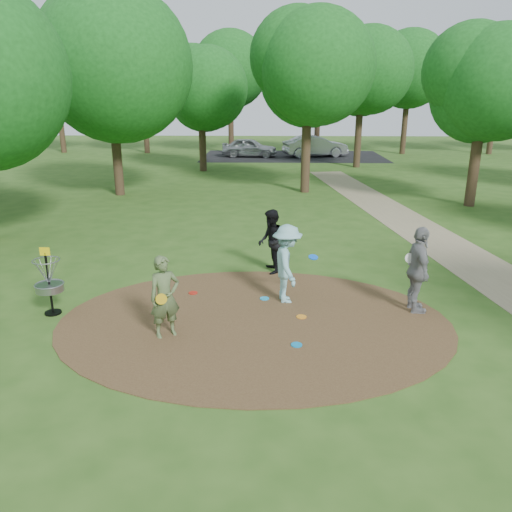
{
  "coord_description": "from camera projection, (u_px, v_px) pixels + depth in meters",
  "views": [
    {
      "loc": [
        0.34,
        -9.72,
        4.66
      ],
      "look_at": [
        0.0,
        1.2,
        1.1
      ],
      "focal_mm": 35.0,
      "sensor_mm": 36.0,
      "label": 1
    }
  ],
  "objects": [
    {
      "name": "ground",
      "position": [
        254.0,
        322.0,
        10.69
      ],
      "size": [
        100.0,
        100.0,
        0.0
      ],
      "primitive_type": "plane",
      "color": "#2D5119",
      "rests_on": "ground"
    },
    {
      "name": "dirt_clearing",
      "position": [
        254.0,
        322.0,
        10.69
      ],
      "size": [
        8.4,
        8.4,
        0.02
      ],
      "primitive_type": "cylinder",
      "color": "#47301C",
      "rests_on": "ground"
    },
    {
      "name": "parking_lot",
      "position": [
        293.0,
        156.0,
        39.15
      ],
      "size": [
        14.0,
        8.0,
        0.01
      ],
      "primitive_type": "cube",
      "color": "black",
      "rests_on": "ground"
    },
    {
      "name": "player_observer_with_disc",
      "position": [
        165.0,
        297.0,
        9.83
      ],
      "size": [
        0.74,
        0.67,
        1.69
      ],
      "color": "#50643A",
      "rests_on": "ground"
    },
    {
      "name": "player_throwing_with_disc",
      "position": [
        287.0,
        264.0,
        11.49
      ],
      "size": [
        1.18,
        1.29,
        1.85
      ],
      "color": "#83BEC3",
      "rests_on": "ground"
    },
    {
      "name": "player_walking_with_disc",
      "position": [
        271.0,
        242.0,
        13.4
      ],
      "size": [
        0.76,
        0.93,
        1.75
      ],
      "color": "black",
      "rests_on": "ground"
    },
    {
      "name": "player_waiting_with_disc",
      "position": [
        418.0,
        270.0,
        10.92
      ],
      "size": [
        0.58,
        1.16,
        1.96
      ],
      "color": "gray",
      "rests_on": "ground"
    },
    {
      "name": "disc_ground_cyan",
      "position": [
        264.0,
        298.0,
        11.85
      ],
      "size": [
        0.22,
        0.22,
        0.02
      ],
      "primitive_type": "cylinder",
      "color": "#1BA1DE",
      "rests_on": "dirt_clearing"
    },
    {
      "name": "disc_ground_blue",
      "position": [
        297.0,
        345.0,
        9.66
      ],
      "size": [
        0.22,
        0.22,
        0.02
      ],
      "primitive_type": "cylinder",
      "color": "#0B80C4",
      "rests_on": "dirt_clearing"
    },
    {
      "name": "disc_ground_red",
      "position": [
        193.0,
        293.0,
        12.19
      ],
      "size": [
        0.22,
        0.22,
        0.02
      ],
      "primitive_type": "cylinder",
      "color": "#B41C12",
      "rests_on": "dirt_clearing"
    },
    {
      "name": "car_left",
      "position": [
        250.0,
        148.0,
        38.47
      ],
      "size": [
        4.35,
        2.03,
        1.44
      ],
      "primitive_type": "imported",
      "rotation": [
        0.0,
        0.0,
        1.49
      ],
      "color": "#9CA0A4",
      "rests_on": "ground"
    },
    {
      "name": "car_right",
      "position": [
        315.0,
        146.0,
        38.56
      ],
      "size": [
        5.19,
        2.8,
        1.62
      ],
      "primitive_type": "imported",
      "rotation": [
        0.0,
        0.0,
        1.8
      ],
      "color": "#9C9CA3",
      "rests_on": "ground"
    },
    {
      "name": "disc_ground_orange",
      "position": [
        301.0,
        317.0,
        10.88
      ],
      "size": [
        0.22,
        0.22,
        0.02
      ],
      "primitive_type": "cylinder",
      "color": "orange",
      "rests_on": "dirt_clearing"
    },
    {
      "name": "disc_golf_basket",
      "position": [
        48.0,
        277.0,
        10.84
      ],
      "size": [
        0.63,
        0.63,
        1.54
      ],
      "color": "black",
      "rests_on": "ground"
    },
    {
      "name": "tree_ring",
      "position": [
        295.0,
        77.0,
        17.06
      ],
      "size": [
        37.11,
        45.55,
        9.09
      ],
      "color": "#332316",
      "rests_on": "ground"
    }
  ]
}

